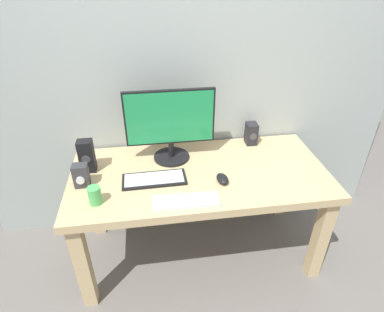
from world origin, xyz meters
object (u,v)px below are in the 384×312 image
Objects in this scene: speaker_left at (87,156)px; coffee_mug at (95,195)px; mouse at (222,179)px; desk at (199,184)px; keyboard_secondary at (186,201)px; speaker_right at (251,134)px; audio_controller at (81,176)px; keyboard_primary at (154,179)px; monitor at (170,123)px.

speaker_left reaches higher than coffee_mug.
mouse is 0.74m from coffee_mug.
keyboard_secondary is (-0.12, -0.28, 0.11)m from desk.
keyboard_secondary is at bearing -7.57° from coffee_mug.
speaker_left reaches higher than mouse.
speaker_right is 1.09× the size of audio_controller.
keyboard_primary is 0.42m from audio_controller.
monitor is 0.64m from coffee_mug.
mouse is (0.12, -0.13, 0.12)m from desk.
speaker_right is (0.58, 0.11, -0.17)m from monitor.
monitor is 0.37m from keyboard_primary.
monitor is 1.53× the size of keyboard_secondary.
desk is 0.55m from speaker_right.
keyboard_secondary is 0.29m from mouse.
speaker_left is at bearing 157.26° from keyboard_primary.
audio_controller reaches higher than mouse.
keyboard_secondary reaches higher than desk.
audio_controller is (-1.13, -0.34, -0.01)m from speaker_right.
coffee_mug is (-0.73, -0.09, 0.03)m from mouse.
speaker_right is at bearing 35.47° from desk.
keyboard_primary is at bearing 163.43° from mouse.
monitor is at bearing 23.32° from audio_controller.
speaker_left is (-0.53, -0.08, -0.15)m from monitor.
audio_controller is at bearing 167.59° from mouse.
mouse is 0.85m from speaker_left.
keyboard_secondary is 2.60× the size of audio_controller.
mouse is at bearing -125.60° from speaker_right.
monitor is 0.48m from mouse.
speaker_right is (0.71, 0.36, 0.07)m from keyboard_primary.
keyboard_secondary is 3.40× the size of mouse.
monitor is at bearing 42.13° from coffee_mug.
keyboard_secondary is (0.04, -0.48, -0.24)m from monitor.
audio_controller is at bearing 157.69° from keyboard_secondary.
audio_controller reaches higher than keyboard_secondary.
desk is 7.54× the size of speaker_left.
keyboard_primary is at bearing 26.35° from coffee_mug.
keyboard_primary is 0.41m from mouse.
audio_controller is (-0.02, -0.16, -0.04)m from speaker_left.
speaker_left is at bearing 170.57° from desk.
monitor is at bearing -169.58° from speaker_right.
speaker_left is at bearing 145.05° from keyboard_secondary.
monitor is 2.67× the size of speaker_left.
audio_controller reaches higher than desk.
mouse is at bearing -9.98° from keyboard_primary.
speaker_left is at bearing 102.80° from coffee_mug.
desk is 0.67m from coffee_mug.
keyboard_primary is at bearing -22.74° from speaker_left.
keyboard_primary is 3.52× the size of mouse.
desk is 0.43m from monitor.
mouse reaches higher than keyboard_secondary.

